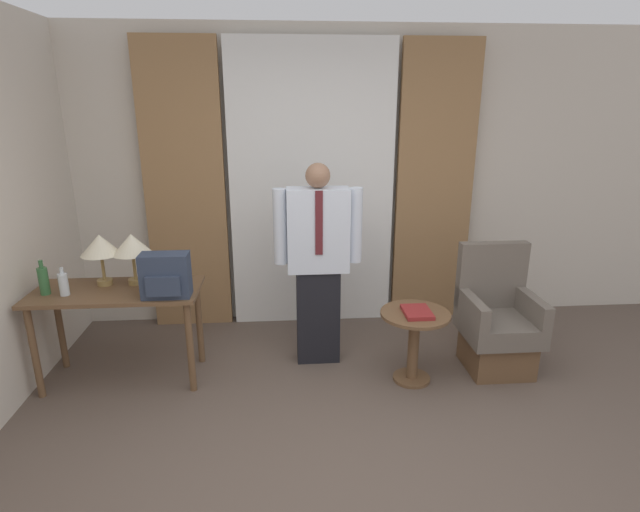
% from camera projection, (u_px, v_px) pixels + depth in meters
% --- Properties ---
extents(wall_back, '(10.00, 0.06, 2.70)m').
position_uv_depth(wall_back, '(311.00, 180.00, 4.64)').
color(wall_back, beige).
rests_on(wall_back, ground_plane).
extents(curtain_sheer_center, '(1.49, 0.06, 2.58)m').
position_uv_depth(curtain_sheer_center, '(312.00, 188.00, 4.54)').
color(curtain_sheer_center, white).
rests_on(curtain_sheer_center, ground_plane).
extents(curtain_drape_left, '(0.71, 0.06, 2.58)m').
position_uv_depth(curtain_drape_left, '(185.00, 190.00, 4.45)').
color(curtain_drape_left, '#997047').
rests_on(curtain_drape_left, ground_plane).
extents(curtain_drape_right, '(0.71, 0.06, 2.58)m').
position_uv_depth(curtain_drape_right, '(434.00, 187.00, 4.62)').
color(curtain_drape_right, '#997047').
rests_on(curtain_drape_right, ground_plane).
extents(desk, '(1.20, 0.55, 0.73)m').
position_uv_depth(desk, '(118.00, 303.00, 3.68)').
color(desk, brown).
rests_on(desk, ground_plane).
extents(table_lamp_left, '(0.28, 0.28, 0.39)m').
position_uv_depth(table_lamp_left, '(100.00, 246.00, 3.66)').
color(table_lamp_left, '#9E7F47').
rests_on(table_lamp_left, desk).
extents(table_lamp_right, '(0.28, 0.28, 0.39)m').
position_uv_depth(table_lamp_right, '(132.00, 246.00, 3.68)').
color(table_lamp_right, '#9E7F47').
rests_on(table_lamp_right, desk).
extents(bottle_near_edge, '(0.07, 0.07, 0.25)m').
position_uv_depth(bottle_near_edge, '(44.00, 280.00, 3.53)').
color(bottle_near_edge, '#336638').
rests_on(bottle_near_edge, desk).
extents(bottle_by_lamp, '(0.07, 0.07, 0.21)m').
position_uv_depth(bottle_by_lamp, '(64.00, 284.00, 3.52)').
color(bottle_by_lamp, silver).
rests_on(bottle_by_lamp, desk).
extents(backpack, '(0.33, 0.19, 0.31)m').
position_uv_depth(backpack, '(165.00, 276.00, 3.47)').
color(backpack, '#2D384C').
rests_on(backpack, desk).
extents(person, '(0.69, 0.23, 1.62)m').
position_uv_depth(person, '(318.00, 259.00, 3.90)').
color(person, black).
rests_on(person, ground_plane).
extents(armchair, '(0.55, 0.56, 0.98)m').
position_uv_depth(armchair, '(497.00, 325.00, 3.94)').
color(armchair, brown).
rests_on(armchair, ground_plane).
extents(side_table, '(0.52, 0.52, 0.56)m').
position_uv_depth(side_table, '(414.00, 335.00, 3.73)').
color(side_table, brown).
rests_on(side_table, ground_plane).
extents(book, '(0.20, 0.26, 0.03)m').
position_uv_depth(book, '(417.00, 312.00, 3.65)').
color(book, maroon).
rests_on(book, side_table).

